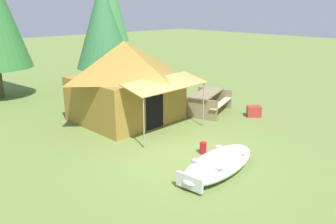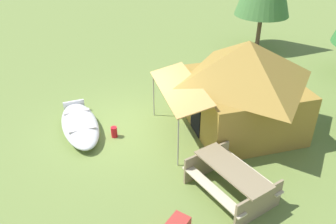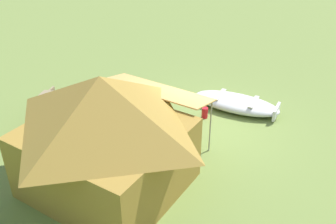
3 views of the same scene
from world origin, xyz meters
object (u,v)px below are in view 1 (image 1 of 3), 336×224
beached_rowboat (218,163)px  cooler_box (254,111)px  fuel_can (203,148)px  pine_tree_far_center (109,4)px  canvas_cabin_tent (125,80)px  picnic_table (207,100)px  pine_tree_back_right (103,25)px

beached_rowboat → cooler_box: 4.91m
fuel_can → pine_tree_far_center: 13.26m
beached_rowboat → fuel_can: beached_rowboat is taller
canvas_cabin_tent → beached_rowboat: bearing=-99.4°
picnic_table → fuel_can: picnic_table is taller
fuel_can → pine_tree_back_right: pine_tree_back_right is taller
beached_rowboat → canvas_cabin_tent: (0.82, 4.91, 1.23)m
canvas_cabin_tent → pine_tree_far_center: size_ratio=0.69×
beached_rowboat → fuel_can: 1.14m
beached_rowboat → pine_tree_far_center: bearing=66.6°
canvas_cabin_tent → cooler_box: bearing=-38.7°
picnic_table → fuel_can: 3.95m
canvas_cabin_tent → pine_tree_far_center: pine_tree_far_center is taller
beached_rowboat → pine_tree_back_right: bearing=74.0°
cooler_box → pine_tree_back_right: (-1.94, 6.92, 2.92)m
canvas_cabin_tent → pine_tree_back_right: 4.65m
picnic_table → pine_tree_far_center: bearing=78.4°
picnic_table → cooler_box: 1.80m
fuel_can → pine_tree_back_right: size_ratio=0.07×
beached_rowboat → canvas_cabin_tent: canvas_cabin_tent is taller
beached_rowboat → picnic_table: bearing=44.2°
beached_rowboat → canvas_cabin_tent: bearing=80.6°
picnic_table → cooler_box: (0.90, -1.53, -0.30)m
canvas_cabin_tent → pine_tree_back_right: size_ratio=0.85×
canvas_cabin_tent → pine_tree_back_right: (1.74, 3.98, 1.66)m
cooler_box → fuel_can: (-3.93, -0.98, -0.03)m
beached_rowboat → pine_tree_far_center: (5.48, 12.67, 3.84)m
beached_rowboat → pine_tree_back_right: 9.69m
cooler_box → pine_tree_back_right: pine_tree_back_right is taller
pine_tree_back_right → canvas_cabin_tent: bearing=-113.6°
pine_tree_back_right → pine_tree_far_center: size_ratio=0.81×
canvas_cabin_tent → cooler_box: (3.67, -2.94, -1.26)m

